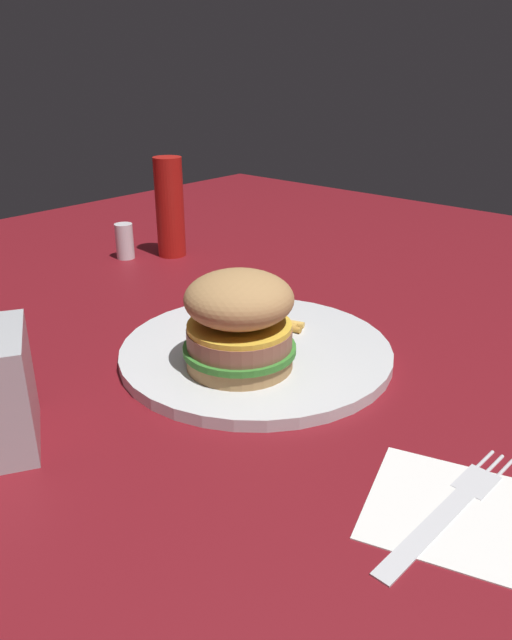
{
  "coord_description": "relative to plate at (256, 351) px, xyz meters",
  "views": [
    {
      "loc": [
        0.44,
        0.34,
        0.29
      ],
      "look_at": [
        0.01,
        -0.03,
        0.04
      ],
      "focal_mm": 33.68,
      "sensor_mm": 36.0,
      "label": 1
    }
  ],
  "objects": [
    {
      "name": "ground_plane",
      "position": [
        -0.01,
        0.03,
        -0.01
      ],
      "size": [
        1.6,
        1.6,
        0.0
      ],
      "primitive_type": "plane",
      "color": "maroon"
    },
    {
      "name": "plate",
      "position": [
        0.0,
        0.0,
        0.0
      ],
      "size": [
        0.28,
        0.28,
        0.01
      ],
      "primitive_type": "cylinder",
      "color": "silver",
      "rests_on": "ground_plane"
    },
    {
      "name": "sandwich",
      "position": [
        0.04,
        0.02,
        0.05
      ],
      "size": [
        0.11,
        0.11,
        0.1
      ],
      "color": "tan",
      "rests_on": "plate"
    },
    {
      "name": "fries_pile",
      "position": [
        -0.05,
        -0.03,
        0.01
      ],
      "size": [
        0.07,
        0.08,
        0.01
      ],
      "color": "gold",
      "rests_on": "plate"
    },
    {
      "name": "napkin",
      "position": [
        0.09,
        0.26,
        -0.01
      ],
      "size": [
        0.14,
        0.14,
        0.0
      ],
      "primitive_type": "cube",
      "rotation": [
        0.0,
        0.0,
        0.29
      ],
      "color": "white",
      "rests_on": "ground_plane"
    },
    {
      "name": "fork",
      "position": [
        0.09,
        0.26,
        -0.0
      ],
      "size": [
        0.17,
        0.03,
        0.0
      ],
      "color": "silver",
      "rests_on": "napkin"
    },
    {
      "name": "ketchup_bottle",
      "position": [
        -0.18,
        -0.34,
        0.07
      ],
      "size": [
        0.04,
        0.04,
        0.15
      ],
      "primitive_type": "cylinder",
      "color": "#B21914",
      "rests_on": "ground_plane"
    },
    {
      "name": "salt_shaker",
      "position": [
        -0.12,
        -0.38,
        0.02
      ],
      "size": [
        0.03,
        0.03,
        0.06
      ],
      "primitive_type": "cylinder",
      "color": "white",
      "rests_on": "ground_plane"
    }
  ]
}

